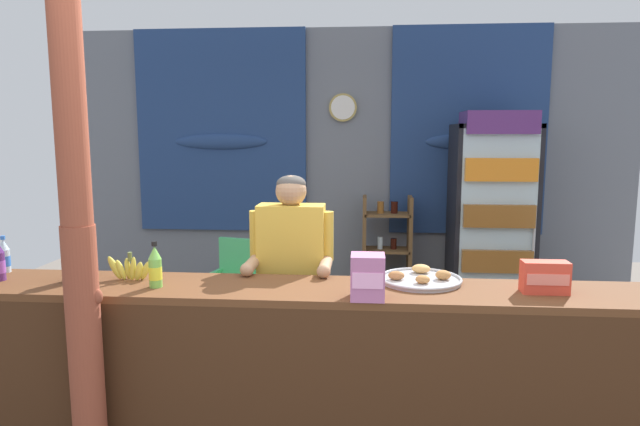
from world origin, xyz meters
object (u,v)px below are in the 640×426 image
at_px(soda_bottle_cola, 72,260).
at_px(shopkeeper, 291,266).
at_px(pastry_tray, 420,278).
at_px(snack_box_crackers, 545,277).
at_px(soda_bottle_water, 4,257).
at_px(snack_box_wafer, 368,277).
at_px(banana_bunch, 129,269).
at_px(soda_bottle_lime_soda, 155,268).
at_px(plastic_lawn_chair, 235,283).
at_px(timber_post, 78,237).
at_px(stall_counter, 305,361).
at_px(bottle_shelf_rack, 387,253).
at_px(drink_fridge, 492,211).

bearing_deg(soda_bottle_cola, shopkeeper, 21.28).
bearing_deg(pastry_tray, snack_box_crackers, -14.89).
bearing_deg(soda_bottle_water, snack_box_wafer, -9.46).
bearing_deg(banana_bunch, soda_bottle_lime_soda, -33.66).
distance_m(plastic_lawn_chair, snack_box_crackers, 2.74).
bearing_deg(timber_post, plastic_lawn_chair, 83.29).
height_order(plastic_lawn_chair, soda_bottle_water, soda_bottle_water).
distance_m(shopkeeper, pastry_tray, 0.82).
xyz_separation_m(stall_counter, banana_bunch, (-1.02, 0.19, 0.42)).
bearing_deg(shopkeeper, soda_bottle_lime_soda, -141.40).
bearing_deg(stall_counter, banana_bunch, 169.26).
relative_size(bottle_shelf_rack, snack_box_wafer, 5.25).
height_order(snack_box_wafer, pastry_tray, snack_box_wafer).
distance_m(stall_counter, timber_post, 1.29).
relative_size(soda_bottle_cola, soda_bottle_water, 1.31).
relative_size(timber_post, drink_fridge, 1.36).
relative_size(plastic_lawn_chair, snack_box_wafer, 3.84).
xyz_separation_m(shopkeeper, banana_bunch, (-0.87, -0.39, 0.06)).
relative_size(stall_counter, soda_bottle_water, 20.85).
relative_size(drink_fridge, soda_bottle_cola, 6.86).
relative_size(soda_bottle_cola, banana_bunch, 1.05).
xyz_separation_m(bottle_shelf_rack, snack_box_crackers, (0.71, -2.48, 0.43)).
bearing_deg(snack_box_crackers, timber_post, -171.28).
bearing_deg(drink_fridge, snack_box_crackers, -95.99).
bearing_deg(soda_bottle_lime_soda, stall_counter, -3.81).
height_order(drink_fridge, shopkeeper, drink_fridge).
distance_m(shopkeeper, banana_bunch, 0.95).
bearing_deg(shopkeeper, snack_box_crackers, -18.80).
relative_size(plastic_lawn_chair, soda_bottle_lime_soda, 3.46).
relative_size(shopkeeper, snack_box_wafer, 6.80).
relative_size(bottle_shelf_rack, pastry_tray, 2.58).
height_order(shopkeeper, soda_bottle_cola, shopkeeper).
distance_m(plastic_lawn_chair, pastry_tray, 2.18).
bearing_deg(bottle_shelf_rack, plastic_lawn_chair, -150.87).
bearing_deg(timber_post, pastry_tray, 17.07).
relative_size(shopkeeper, soda_bottle_lime_soda, 6.13).
height_order(soda_bottle_lime_soda, pastry_tray, soda_bottle_lime_soda).
bearing_deg(snack_box_crackers, soda_bottle_lime_soda, -178.36).
height_order(soda_bottle_water, pastry_tray, soda_bottle_water).
bearing_deg(pastry_tray, shopkeeper, 158.17).
distance_m(plastic_lawn_chair, shopkeeper, 1.50).
relative_size(shopkeeper, pastry_tray, 3.35).
bearing_deg(bottle_shelf_rack, shopkeeper, -108.40).
height_order(shopkeeper, banana_bunch, shopkeeper).
height_order(plastic_lawn_chair, soda_bottle_lime_soda, soda_bottle_lime_soda).
relative_size(stall_counter, plastic_lawn_chair, 5.30).
distance_m(timber_post, bottle_shelf_rack, 3.31).
bearing_deg(plastic_lawn_chair, soda_bottle_water, -122.81).
relative_size(soda_bottle_cola, snack_box_wafer, 1.28).
distance_m(stall_counter, banana_bunch, 1.12).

